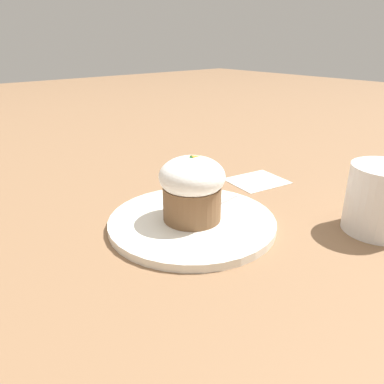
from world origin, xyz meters
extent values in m
plane|color=#846042|center=(0.00, 0.00, 0.00)|extent=(4.00, 4.00, 0.00)
cylinder|color=white|center=(0.00, 0.00, 0.01)|extent=(0.23, 0.23, 0.01)
cylinder|color=brown|center=(0.00, 0.00, 0.03)|extent=(0.08, 0.08, 0.05)
ellipsoid|color=white|center=(0.00, 0.00, 0.07)|extent=(0.09, 0.09, 0.05)
cone|color=orange|center=(0.01, 0.00, 0.10)|extent=(0.02, 0.01, 0.01)
sphere|color=green|center=(0.00, 0.00, 0.10)|extent=(0.01, 0.01, 0.01)
cube|color=#B7B7BC|center=(0.06, 0.01, 0.01)|extent=(0.09, 0.02, 0.00)
ellipsoid|color=#B7B7BC|center=(0.00, 0.00, 0.01)|extent=(0.04, 0.04, 0.01)
cylinder|color=white|center=(0.18, -0.17, 0.05)|extent=(0.09, 0.09, 0.09)
cube|color=white|center=(0.20, 0.05, 0.00)|extent=(0.11, 0.10, 0.00)
camera|label=1|loc=(-0.30, -0.35, 0.24)|focal=35.00mm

